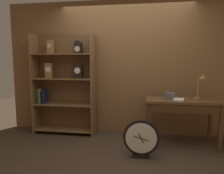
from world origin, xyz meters
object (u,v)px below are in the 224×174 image
object	(u,v)px
desk_lamp	(201,83)
open_repair_manual	(179,100)
toolbox_small	(169,96)
bookshelf	(64,84)
round_clock_large	(141,138)
workbench	(182,105)

from	to	relation	value
desk_lamp	open_repair_manual	bearing A→B (deg)	-153.64
toolbox_small	open_repair_manual	xyz separation A→B (m)	(0.14, -0.11, -0.04)
bookshelf	open_repair_manual	bearing A→B (deg)	-10.10
bookshelf	open_repair_manual	distance (m)	2.18
desk_lamp	round_clock_large	xyz separation A→B (m)	(-0.99, -0.69, -0.76)
open_repair_manual	round_clock_large	world-z (taller)	open_repair_manual
toolbox_small	open_repair_manual	bearing A→B (deg)	-37.79
bookshelf	workbench	xyz separation A→B (m)	(2.20, -0.30, -0.30)
workbench	open_repair_manual	size ratio (longest dim) A/B	5.46
bookshelf	open_repair_manual	size ratio (longest dim) A/B	8.88
bookshelf	desk_lamp	size ratio (longest dim) A/B	4.43
workbench	round_clock_large	distance (m)	0.97
toolbox_small	open_repair_manual	distance (m)	0.19
bookshelf	toolbox_small	bearing A→B (deg)	-7.72
workbench	toolbox_small	world-z (taller)	toolbox_small
toolbox_small	round_clock_large	xyz separation A→B (m)	(-0.47, -0.61, -0.55)
desk_lamp	toolbox_small	size ratio (longest dim) A/B	2.54
workbench	desk_lamp	bearing A→B (deg)	19.14
open_repair_manual	round_clock_large	bearing A→B (deg)	-124.68
open_repair_manual	round_clock_large	xyz separation A→B (m)	(-0.61, -0.50, -0.51)
bookshelf	desk_lamp	xyz separation A→B (m)	(2.52, -0.19, 0.07)
desk_lamp	open_repair_manual	xyz separation A→B (m)	(-0.39, -0.19, -0.25)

